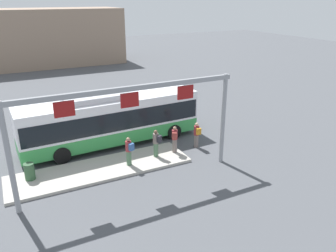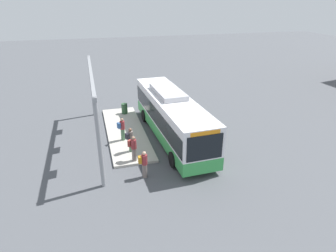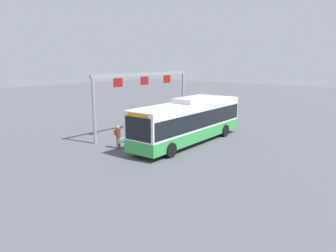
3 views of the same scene
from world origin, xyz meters
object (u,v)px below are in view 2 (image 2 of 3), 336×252
Objects in this scene: person_waiting_mid at (130,139)px; person_waiting_near at (133,148)px; trash_bin at (124,109)px; person_waiting_far at (122,129)px; bus_main at (172,115)px; person_boarding at (144,164)px.

person_waiting_near is at bearing -118.06° from person_waiting_mid.
person_waiting_far is at bearing -9.28° from trash_bin.
person_boarding is at bearing -34.97° from bus_main.
person_waiting_mid is at bearing -65.83° from bus_main.
person_waiting_mid is 1.00× the size of person_waiting_far.
bus_main reaches higher than person_waiting_near.
bus_main is 6.14m from trash_bin.
trash_bin is at bearing 116.14° from person_waiting_near.
person_waiting_far is at bearing -95.27° from bus_main.
trash_bin is (-6.99, 0.54, -0.44)m from person_waiting_mid.
trash_bin is at bearing 57.50° from person_waiting_mid.
person_boarding is 3.00m from person_waiting_mid.
person_waiting_mid is at bearing -4.41° from trash_bin.
person_waiting_near is 1.00× the size of person_waiting_mid.
person_waiting_mid is (1.62, -3.28, -0.76)m from bus_main.
person_waiting_near is 3.06m from person_waiting_far.
person_waiting_far is at bearing 98.44° from person_boarding.
person_waiting_far is at bearing 71.46° from person_waiting_mid.
person_waiting_mid and person_waiting_far have the same top height.
bus_main is at bearing -22.48° from person_waiting_far.
person_waiting_mid is at bearing 97.10° from person_boarding.
person_boarding is at bearing -1.29° from trash_bin.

